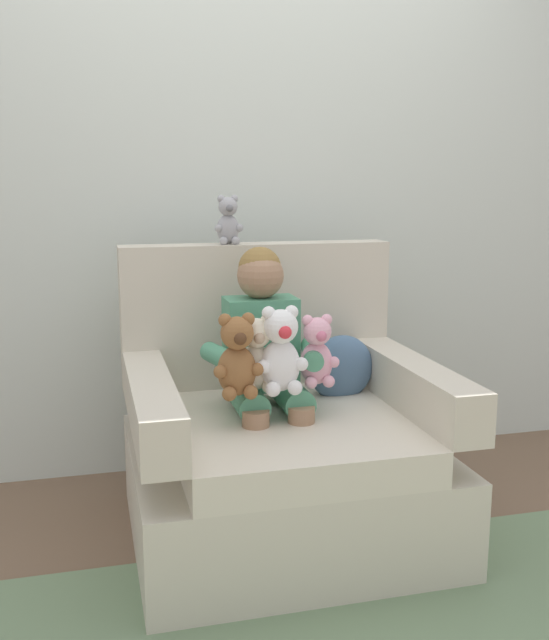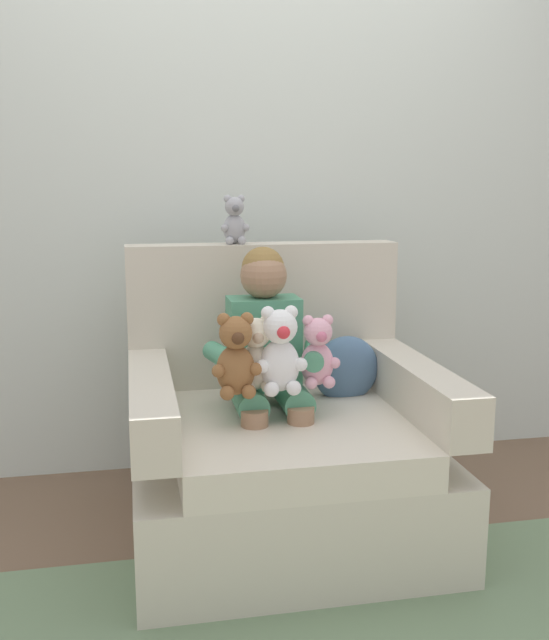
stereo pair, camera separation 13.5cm
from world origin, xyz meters
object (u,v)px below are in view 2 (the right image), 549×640
at_px(seated_child, 267,351).
at_px(plush_pink, 318,353).
at_px(armchair, 282,448).
at_px(plush_brown, 236,358).
at_px(plush_cream, 256,355).
at_px(throw_pillow, 346,369).
at_px(plush_grey_on_backrest, 235,221).
at_px(plush_white, 280,352).

height_order(seated_child, plush_pink, seated_child).
relative_size(armchair, plush_pink, 4.28).
distance_m(armchair, seated_child, 0.37).
bearing_deg(plush_brown, seated_child, 49.73).
relative_size(plush_pink, plush_brown, 0.89).
relative_size(plush_cream, plush_brown, 0.93).
xyz_separation_m(plush_cream, plush_pink, (0.22, 0.01, -0.00)).
height_order(plush_cream, plush_brown, plush_brown).
height_order(plush_cream, throw_pillow, plush_cream).
distance_m(plush_cream, plush_brown, 0.09).
distance_m(armchair, plush_grey_on_backrest, 0.89).
distance_m(plush_grey_on_backrest, throw_pillow, 0.72).
relative_size(plush_white, throw_pillow, 1.14).
xyz_separation_m(plush_cream, plush_brown, (-0.08, -0.05, 0.01)).
xyz_separation_m(plush_cream, plush_grey_on_backrest, (-0.00, 0.47, 0.43)).
bearing_deg(plush_grey_on_backrest, seated_child, -63.88).
bearing_deg(armchair, plush_cream, -138.15).
distance_m(armchair, plush_brown, 0.46).
height_order(plush_white, plush_pink, plush_white).
height_order(armchair, seated_child, seated_child).
height_order(armchair, plush_cream, armchair).
distance_m(seated_child, throw_pillow, 0.36).
distance_m(plush_pink, plush_brown, 0.30).
bearing_deg(plush_white, throw_pillow, 62.71).
distance_m(plush_white, throw_pillow, 0.45).
height_order(plush_pink, throw_pillow, plush_pink).
bearing_deg(seated_child, armchair, -38.92).
relative_size(plush_white, plush_grey_on_backrest, 1.55).
height_order(armchair, plush_grey_on_backrest, plush_grey_on_backrest).
height_order(plush_pink, plush_brown, plush_brown).
relative_size(plush_white, plush_brown, 1.05).
distance_m(plush_cream, plush_pink, 0.22).
distance_m(plush_cream, plush_white, 0.09).
relative_size(seated_child, plush_pink, 3.27).
relative_size(armchair, plush_grey_on_backrest, 5.63).
height_order(seated_child, plush_cream, seated_child).
relative_size(plush_brown, plush_grey_on_backrest, 1.47).
xyz_separation_m(plush_cream, throw_pillow, (0.39, 0.24, -0.13)).
relative_size(armchair, plush_white, 3.63).
relative_size(plush_grey_on_backrest, throw_pillow, 0.74).
bearing_deg(plush_cream, armchair, 63.58).
height_order(plush_cream, plush_white, plush_white).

